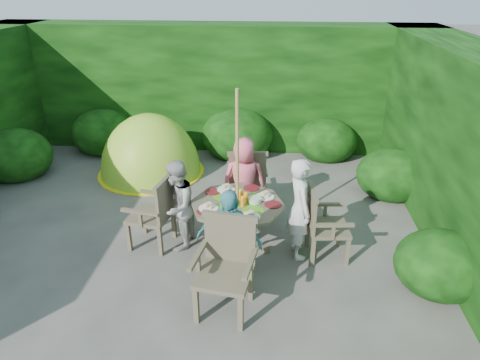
# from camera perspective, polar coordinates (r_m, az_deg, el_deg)

# --- Properties ---
(ground) EXTENTS (60.00, 60.00, 0.00)m
(ground) POSITION_cam_1_polar(r_m,az_deg,el_deg) (6.05, -9.00, -8.47)
(ground) COLOR #4A4742
(ground) RESTS_ON ground
(hedge_enclosure) EXTENTS (9.00, 9.00, 2.50)m
(hedge_enclosure) POSITION_cam_1_polar(r_m,az_deg,el_deg) (6.67, -7.16, 7.00)
(hedge_enclosure) COLOR black
(hedge_enclosure) RESTS_ON ground
(patio_table) EXTENTS (1.27, 1.27, 0.86)m
(patio_table) POSITION_cam_1_polar(r_m,az_deg,el_deg) (5.56, -0.30, -4.09)
(patio_table) COLOR #453E2D
(patio_table) RESTS_ON ground
(parasol_pole) EXTENTS (0.05, 0.05, 2.20)m
(parasol_pole) POSITION_cam_1_polar(r_m,az_deg,el_deg) (5.33, -0.36, 0.56)
(parasol_pole) COLOR olive
(parasol_pole) RESTS_ON ground
(garden_chair_right) EXTENTS (0.55, 0.61, 0.94)m
(garden_chair_right) POSITION_cam_1_polar(r_m,az_deg,el_deg) (5.60, 10.92, -5.60)
(garden_chair_right) COLOR #453E2D
(garden_chair_right) RESTS_ON ground
(garden_chair_left) EXTENTS (0.62, 0.67, 0.98)m
(garden_chair_left) POSITION_cam_1_polar(r_m,az_deg,el_deg) (5.81, -11.16, -4.13)
(garden_chair_left) COLOR #453E2D
(garden_chair_left) RESTS_ON ground
(garden_chair_back) EXTENTS (0.66, 0.61, 1.01)m
(garden_chair_back) POSITION_cam_1_polar(r_m,az_deg,el_deg) (6.55, 0.93, 0.15)
(garden_chair_back) COLOR #453E2D
(garden_chair_back) RESTS_ON ground
(garden_chair_front) EXTENTS (0.70, 0.65, 1.04)m
(garden_chair_front) POSITION_cam_1_polar(r_m,az_deg,el_deg) (4.69, -1.85, -11.17)
(garden_chair_front) COLOR #453E2D
(garden_chair_front) RESTS_ON ground
(child_right) EXTENTS (0.43, 0.56, 1.36)m
(child_right) POSITION_cam_1_polar(r_m,az_deg,el_deg) (5.50, 7.98, -3.80)
(child_right) COLOR silver
(child_right) RESTS_ON ground
(child_left) EXTENTS (0.52, 0.64, 1.25)m
(child_left) POSITION_cam_1_polar(r_m,az_deg,el_deg) (5.69, -8.38, -3.40)
(child_left) COLOR #A9A9A4
(child_left) RESTS_ON ground
(child_back) EXTENTS (0.66, 0.45, 1.30)m
(child_back) POSITION_cam_1_polar(r_m,az_deg,el_deg) (6.24, 0.54, -0.07)
(child_back) COLOR #E05C73
(child_back) RESTS_ON ground
(child_front) EXTENTS (0.81, 0.45, 1.31)m
(child_front) POSITION_cam_1_polar(r_m,az_deg,el_deg) (4.86, -1.50, -8.21)
(child_front) COLOR #4BA2B0
(child_front) RESTS_ON ground
(dome_tent) EXTENTS (1.97, 1.97, 2.25)m
(dome_tent) POSITION_cam_1_polar(r_m,az_deg,el_deg) (8.22, -11.70, 0.99)
(dome_tent) COLOR #8DC926
(dome_tent) RESTS_ON ground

